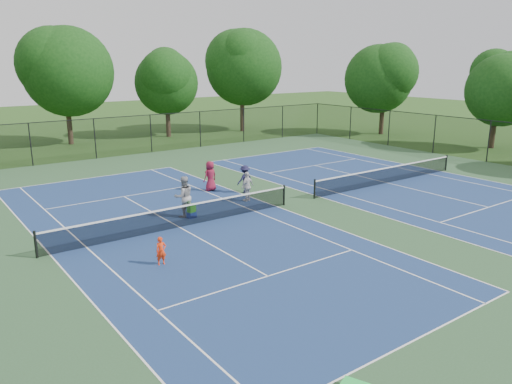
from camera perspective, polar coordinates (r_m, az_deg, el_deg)
ground at (r=26.12m, az=4.98°, el=-1.13°), size 140.00×140.00×0.00m
court_pad at (r=26.12m, az=4.98°, el=-1.12°), size 36.00×36.00×0.01m
tennis_court_left at (r=22.30m, az=-8.73°, el=-3.80°), size 12.00×23.83×1.07m
tennis_court_right at (r=31.02m, az=14.78°, el=1.17°), size 12.00×23.83×1.07m
perimeter_fence at (r=25.73m, az=5.06°, el=2.30°), size 36.08×36.08×3.02m
tree_back_b at (r=46.59m, az=-21.09°, el=13.16°), size 7.60×7.60×10.03m
tree_back_c at (r=48.91m, az=-10.23°, el=12.62°), size 6.00×6.00×8.40m
tree_back_d at (r=52.09m, az=-1.62°, el=14.44°), size 7.80×7.80×10.37m
tree_side_e at (r=51.48m, az=14.48°, el=12.85°), size 6.60×6.60×8.87m
tree_side_f at (r=46.16m, az=25.99°, el=10.99°), size 5.80×5.80×8.12m
child_player at (r=18.33m, az=-10.79°, el=-6.64°), size 0.41×0.29×1.05m
instructor at (r=23.59m, az=-8.24°, el=-0.52°), size 1.03×0.84×1.95m
bystander_a at (r=26.01m, az=-1.01°, el=0.64°), size 0.99×0.64×1.56m
bystander_b at (r=27.67m, az=-1.28°, el=1.49°), size 1.05×0.66×1.55m
bystander_c at (r=28.19m, az=-5.25°, el=1.84°), size 0.90×0.66×1.70m
ball_crate at (r=23.56m, az=-7.38°, el=-2.61°), size 0.42×0.37×0.29m
ball_hopper at (r=23.47m, az=-7.40°, el=-1.85°), size 0.39×0.34×0.36m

